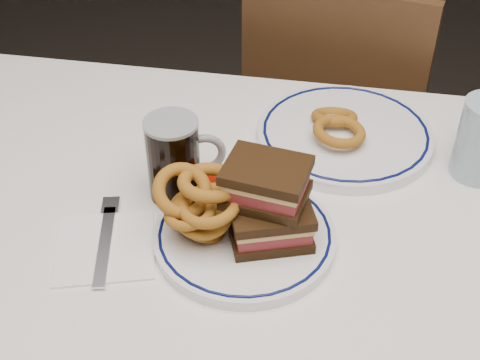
% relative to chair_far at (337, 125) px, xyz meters
% --- Properties ---
extents(dining_table, '(1.27, 0.87, 0.75)m').
position_rel_chair_far_xyz_m(dining_table, '(-0.08, -0.69, 0.16)').
color(dining_table, white).
rests_on(dining_table, floor).
extents(chair_far, '(0.49, 0.49, 0.88)m').
position_rel_chair_far_xyz_m(chair_far, '(0.00, 0.00, 0.00)').
color(chair_far, '#412214').
rests_on(chair_far, floor).
extents(main_plate, '(0.26, 0.26, 0.02)m').
position_rel_chair_far_xyz_m(main_plate, '(-0.11, -0.71, 0.28)').
color(main_plate, white).
rests_on(main_plate, dining_table).
extents(reuben_sandwich, '(0.14, 0.13, 0.11)m').
position_rel_chair_far_xyz_m(reuben_sandwich, '(-0.08, -0.71, 0.34)').
color(reuben_sandwich, black).
rests_on(reuben_sandwich, main_plate).
extents(onion_rings_main, '(0.13, 0.12, 0.13)m').
position_rel_chair_far_xyz_m(onion_rings_main, '(-0.17, -0.72, 0.34)').
color(onion_rings_main, brown).
rests_on(onion_rings_main, main_plate).
extents(ketchup_ramekin, '(0.05, 0.05, 0.03)m').
position_rel_chair_far_xyz_m(ketchup_ramekin, '(-0.17, -0.64, 0.30)').
color(ketchup_ramekin, silver).
rests_on(ketchup_ramekin, main_plate).
extents(beer_mug, '(0.12, 0.08, 0.13)m').
position_rel_chair_far_xyz_m(beer_mug, '(-0.23, -0.63, 0.34)').
color(beer_mug, black).
rests_on(beer_mug, dining_table).
extents(far_plate, '(0.30, 0.30, 0.02)m').
position_rel_chair_far_xyz_m(far_plate, '(0.02, -0.44, 0.28)').
color(far_plate, white).
rests_on(far_plate, dining_table).
extents(onion_rings_far, '(0.10, 0.14, 0.05)m').
position_rel_chair_far_xyz_m(onion_rings_far, '(0.00, -0.45, 0.30)').
color(onion_rings_far, brown).
rests_on(onion_rings_far, far_plate).
extents(napkin_fork, '(0.17, 0.19, 0.01)m').
position_rel_chair_far_xyz_m(napkin_fork, '(-0.30, -0.76, 0.27)').
color(napkin_fork, white).
rests_on(napkin_fork, dining_table).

